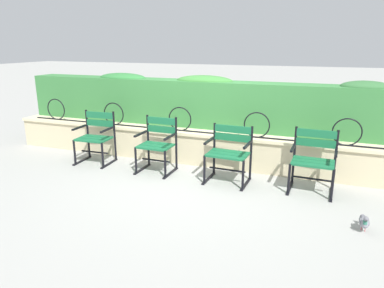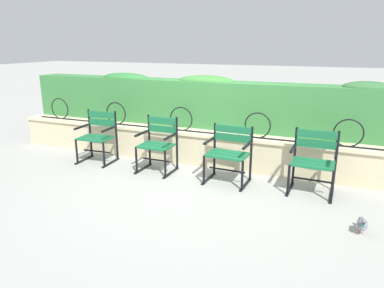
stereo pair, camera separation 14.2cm
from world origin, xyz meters
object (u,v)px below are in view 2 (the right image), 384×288
at_px(park_chair_centre_right, 229,152).
at_px(park_chair_rightmost, 314,160).
at_px(park_chair_centre_left, 158,143).
at_px(pigeon_near_chairs, 362,224).
at_px(park_chair_leftmost, 98,135).

distance_m(park_chair_centre_right, park_chair_rightmost, 1.20).
xyz_separation_m(park_chair_centre_left, pigeon_near_chairs, (3.01, -0.96, -0.35)).
xyz_separation_m(park_chair_centre_left, park_chair_rightmost, (2.41, 0.04, 0.00)).
xyz_separation_m(park_chair_leftmost, park_chair_centre_right, (2.41, -0.05, -0.01)).
relative_size(park_chair_centre_right, park_chair_rightmost, 0.97).
height_order(park_chair_leftmost, park_chair_centre_left, park_chair_leftmost).
xyz_separation_m(park_chair_centre_left, park_chair_centre_right, (1.20, -0.02, -0.00)).
bearing_deg(park_chair_rightmost, pigeon_near_chairs, -58.87).
xyz_separation_m(park_chair_leftmost, park_chair_rightmost, (3.61, 0.01, -0.00)).
distance_m(park_chair_centre_left, pigeon_near_chairs, 3.18).
distance_m(park_chair_leftmost, park_chair_centre_left, 1.21).
bearing_deg(park_chair_rightmost, park_chair_centre_right, -177.10).
relative_size(park_chair_leftmost, park_chair_centre_left, 1.00).
relative_size(park_chair_leftmost, pigeon_near_chairs, 3.08).
height_order(park_chair_leftmost, park_chair_rightmost, park_chair_leftmost).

